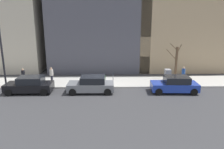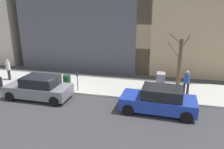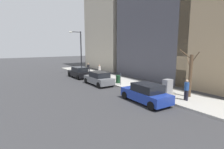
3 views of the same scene
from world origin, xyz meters
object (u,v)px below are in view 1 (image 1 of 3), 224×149
(office_tower_left, at_px, (179,3))
(office_block_center, at_px, (99,3))
(parked_car_blue, at_px, (175,85))
(trash_bin, at_px, (103,80))
(pedestrian_near_meter, at_px, (183,74))
(streetlamp, at_px, (0,47))
(bare_tree, at_px, (176,62))
(parked_car_black, at_px, (30,85))
(pedestrian_midblock, at_px, (52,74))
(utility_box, at_px, (167,76))
(pedestrian_far_corner, at_px, (23,76))
(parked_car_grey, at_px, (91,85))
(parking_meter, at_px, (113,77))

(office_tower_left, xyz_separation_m, office_block_center, (-0.04, 11.26, 0.07))
(parked_car_blue, xyz_separation_m, trash_bin, (2.15, 6.68, -0.14))
(parked_car_blue, bearing_deg, pedestrian_near_meter, -29.41)
(streetlamp, relative_size, bare_tree, 1.62)
(parked_car_black, distance_m, pedestrian_midblock, 2.88)
(utility_box, distance_m, office_block_center, 14.99)
(streetlamp, bearing_deg, office_tower_left, -60.41)
(parked_car_blue, relative_size, office_tower_left, 0.25)
(streetlamp, distance_m, office_tower_left, 23.72)
(pedestrian_near_meter, bearing_deg, utility_box, -158.75)
(parked_car_black, xyz_separation_m, trash_bin, (2.02, -6.65, -0.14))
(parked_car_black, bearing_deg, trash_bin, -73.83)
(utility_box, bearing_deg, pedestrian_near_meter, -84.18)
(bare_tree, relative_size, pedestrian_near_meter, 2.41)
(streetlamp, height_order, pedestrian_midblock, streetlamp)
(bare_tree, height_order, pedestrian_far_corner, bare_tree)
(parked_car_grey, distance_m, pedestrian_near_meter, 9.73)
(parked_car_black, xyz_separation_m, office_block_center, (12.85, -6.03, 8.03))
(pedestrian_near_meter, bearing_deg, parked_car_blue, -106.22)
(parked_car_blue, height_order, parked_car_grey, same)
(pedestrian_midblock, relative_size, office_tower_left, 0.10)
(streetlamp, bearing_deg, pedestrian_near_meter, -86.21)
(utility_box, bearing_deg, bare_tree, -42.45)
(parked_car_blue, xyz_separation_m, parked_car_black, (0.14, 13.33, 0.00))
(parked_car_grey, bearing_deg, pedestrian_near_meter, -74.15)
(pedestrian_far_corner, bearing_deg, parked_car_grey, 89.05)
(office_block_center, bearing_deg, pedestrian_near_meter, -138.81)
(bare_tree, relative_size, pedestrian_far_corner, 2.41)
(parking_meter, bearing_deg, streetlamp, 90.90)
(parked_car_grey, relative_size, utility_box, 2.95)
(parked_car_blue, height_order, utility_box, utility_box)
(bare_tree, bearing_deg, parked_car_grey, 112.81)
(pedestrian_far_corner, xyz_separation_m, office_tower_left, (10.80, -18.61, 7.61))
(bare_tree, relative_size, pedestrian_midblock, 2.41)
(utility_box, height_order, trash_bin, utility_box)
(parked_car_black, xyz_separation_m, pedestrian_midblock, (2.48, -1.40, 0.35))
(pedestrian_midblock, distance_m, office_tower_left, 20.46)
(utility_box, bearing_deg, pedestrian_far_corner, 91.31)
(office_block_center, bearing_deg, pedestrian_midblock, 155.94)
(pedestrian_midblock, bearing_deg, pedestrian_near_meter, -118.53)
(parked_car_grey, height_order, trash_bin, parked_car_grey)
(trash_bin, bearing_deg, parked_car_grey, 153.45)
(parked_car_blue, xyz_separation_m, parking_meter, (1.70, 5.64, 0.24))
(trash_bin, height_order, pedestrian_near_meter, pedestrian_near_meter)
(pedestrian_midblock, bearing_deg, pedestrian_far_corner, 69.50)
(parked_car_black, height_order, office_block_center, office_block_center)
(utility_box, height_order, bare_tree, bare_tree)
(trash_bin, xyz_separation_m, pedestrian_near_meter, (0.57, -8.36, 0.49))
(bare_tree, height_order, pedestrian_near_meter, bare_tree)
(parked_car_blue, distance_m, office_block_center, 16.92)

